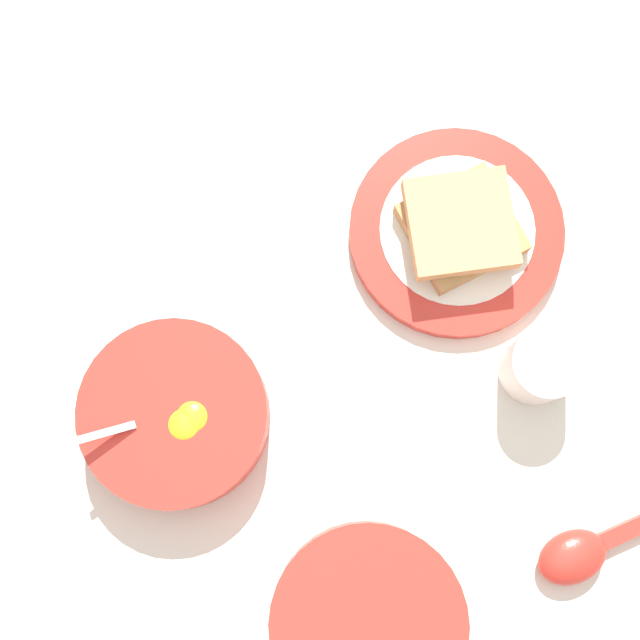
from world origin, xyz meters
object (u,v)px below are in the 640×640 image
(toast_plate, at_px, (456,232))
(drinking_cup, at_px, (541,366))
(egg_bowl, at_px, (176,415))
(soup_spoon, at_px, (587,550))
(congee_bowl, at_px, (368,622))
(toast_sandwich, at_px, (461,226))

(toast_plate, height_order, drinking_cup, drinking_cup)
(egg_bowl, xyz_separation_m, toast_plate, (-0.06, -0.32, -0.02))
(egg_bowl, relative_size, toast_plate, 0.82)
(toast_plate, height_order, soup_spoon, soup_spoon)
(egg_bowl, height_order, congee_bowl, egg_bowl)
(egg_bowl, xyz_separation_m, toast_sandwich, (-0.06, -0.32, 0.01))
(drinking_cup, bearing_deg, toast_sandwich, -16.89)
(egg_bowl, distance_m, drinking_cup, 0.35)
(egg_bowl, bearing_deg, toast_plate, -100.43)
(congee_bowl, bearing_deg, egg_bowl, -0.73)
(soup_spoon, distance_m, drinking_cup, 0.18)
(toast_sandwich, bearing_deg, soup_spoon, 155.63)
(toast_plate, distance_m, drinking_cup, 0.16)
(toast_sandwich, distance_m, soup_spoon, 0.33)
(toast_plate, distance_m, congee_bowl, 0.38)
(toast_sandwich, xyz_separation_m, soup_spoon, (-0.30, 0.13, -0.03))
(egg_bowl, height_order, toast_sandwich, egg_bowl)
(congee_bowl, bearing_deg, soup_spoon, -117.69)
(egg_bowl, distance_m, congee_bowl, 0.26)
(drinking_cup, bearing_deg, congee_bowl, 100.08)
(soup_spoon, xyz_separation_m, congee_bowl, (0.10, 0.19, 0.01))
(egg_bowl, bearing_deg, soup_spoon, -152.46)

